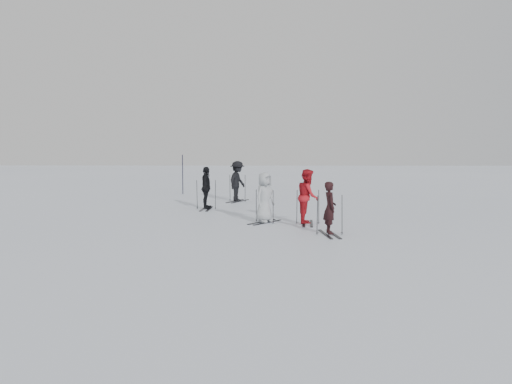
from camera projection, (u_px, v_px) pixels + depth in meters
The scene contains 12 objects.
ground at pixel (255, 224), 16.69m from camera, with size 120.00×120.00×0.00m, color silver.
skier_near_dark at pixel (330, 209), 14.62m from camera, with size 0.56×0.37×1.53m, color black.
skier_red at pixel (308, 197), 16.73m from camera, with size 0.88×0.69×1.82m, color #AB131C.
skier_grey at pixel (265, 198), 17.03m from camera, with size 0.83×0.54×1.69m, color #9FA5A9.
skier_uphill_left at pixel (206, 188), 20.84m from camera, with size 1.03×0.43×1.75m, color black.
skier_uphill_far at pixel (237, 182), 23.93m from camera, with size 1.24×0.71×1.92m, color black.
skis_near_dark at pixel (330, 214), 14.63m from camera, with size 0.88×1.65×1.21m, color black, non-canonical shape.
skis_red at pixel (308, 206), 16.75m from camera, with size 0.86×1.63×1.19m, color black, non-canonical shape.
skis_grey at pixel (265, 206), 17.06m from camera, with size 0.85×1.60×1.17m, color black, non-canonical shape.
skis_uphill_left at pixel (206, 194), 20.86m from camera, with size 0.92×1.73×1.26m, color black, non-canonical shape.
skis_uphill_far at pixel (237, 188), 23.95m from camera, with size 0.97×1.82×1.33m, color black, non-canonical shape.
piste_marker at pixel (183, 174), 27.89m from camera, with size 0.05×0.05×2.20m, color black.
Camera 1 is at (0.32, -16.54, 2.51)m, focal length 35.00 mm.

